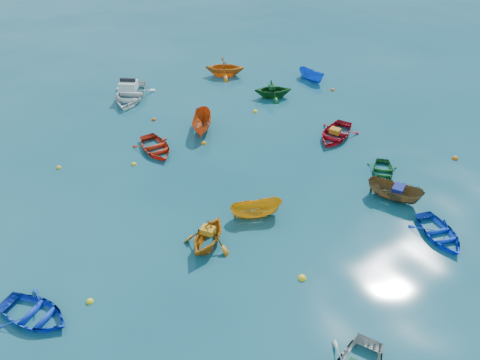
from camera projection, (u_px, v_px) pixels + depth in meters
ground at (294, 239)px, 22.55m from camera, size 160.00×160.00×0.00m
dinghy_blue_sw at (36, 318)px, 18.85m from camera, size 3.67×3.91×0.66m
sampan_brown_mid at (393, 199)px, 25.02m from camera, size 2.37×3.12×1.14m
dinghy_blue_se at (438, 237)px, 22.68m from camera, size 2.96×3.54×0.63m
dinghy_orange_w at (208, 245)px, 22.22m from camera, size 3.66×3.58×1.46m
sampan_yellow_mid at (256, 216)px, 23.91m from camera, size 2.86×1.94×1.03m
dinghy_green_e at (382, 173)px, 26.94m from camera, size 2.98×2.99×0.51m
sampan_orange_n at (203, 130)px, 30.94m from camera, size 2.72×3.28×1.22m
dinghy_green_n at (273, 97)px, 34.84m from camera, size 3.50×3.34×1.44m
dinghy_red_ne at (335, 137)px, 30.21m from camera, size 4.22×3.81×0.72m
sampan_blue_far at (311, 80)px, 37.31m from camera, size 1.28×2.59×0.96m
dinghy_red_far at (156, 151)px, 28.90m from camera, size 2.41×3.30×0.67m
dinghy_orange_far at (225, 76)px, 38.00m from camera, size 4.10×3.98×1.64m
motorboat_white at (131, 99)px, 34.65m from camera, size 5.17×5.42×1.52m
tarp_blue_a at (398, 189)px, 24.52m from camera, size 0.89×0.82×0.35m
tarp_orange_a at (208, 230)px, 21.74m from camera, size 0.77×0.80×0.31m
tarp_green_b at (272, 87)px, 34.32m from camera, size 0.65×0.71×0.28m
tarp_orange_b at (335, 131)px, 29.83m from camera, size 0.74×0.81×0.32m
buoy_ye_a at (302, 279)px, 20.52m from camera, size 0.37×0.37×0.37m
buoy_or_b at (455, 159)px, 28.16m from camera, size 0.37×0.37×0.37m
buoy_ye_b at (90, 302)px, 19.49m from camera, size 0.31×0.31×0.31m
buoy_or_c at (204, 144)px, 29.55m from camera, size 0.34×0.34×0.34m
buoy_ye_c at (134, 165)px, 27.67m from camera, size 0.31×0.31×0.31m
buoy_or_d at (332, 90)px, 35.78m from camera, size 0.31×0.31×0.31m
buoy_ye_d at (59, 168)px, 27.39m from camera, size 0.30×0.30×0.30m
buoy_or_e at (154, 120)px, 32.02m from camera, size 0.32×0.32×0.32m
buoy_ye_e at (255, 112)px, 32.97m from camera, size 0.34×0.34×0.34m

